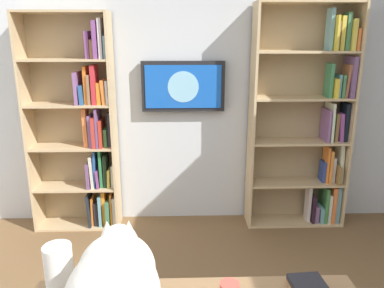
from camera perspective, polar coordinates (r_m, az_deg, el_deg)
The scene contains 6 objects.
wall_back at distance 3.66m, azimuth -0.88°, elevation 8.63°, with size 4.52×0.06×2.70m, color silver.
bookshelf_left at distance 3.78m, azimuth 17.73°, elevation 2.79°, with size 0.94×0.28×2.11m.
bookshelf_right at distance 3.68m, azimuth -16.13°, elevation 1.98°, with size 0.81×0.28×2.03m.
wall_mounted_tv at distance 3.58m, azimuth -1.34°, elevation 8.71°, with size 0.78×0.07×0.47m.
paper_towel_roll at distance 1.65m, azimuth -19.38°, elevation -18.37°, with size 0.11×0.11×0.26m, color white.
desk_book_stack at distance 1.76m, azimuth 17.17°, elevation -19.96°, with size 0.18×0.16×0.04m.
Camera 1 is at (0.06, 1.40, 1.81)m, focal length 35.22 mm.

